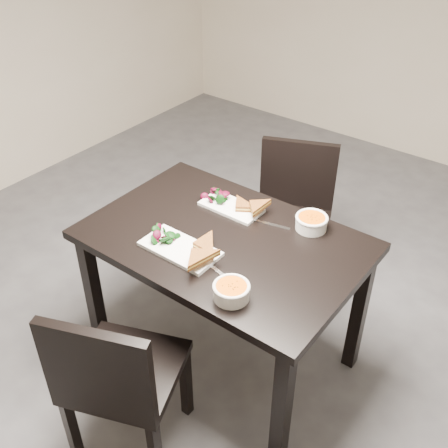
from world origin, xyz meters
name	(u,v)px	position (x,y,z in m)	size (l,w,h in m)	color
ground	(273,345)	(0.00, 0.00, 0.00)	(5.00, 5.00, 0.00)	#47474C
table	(224,255)	(-0.17, -0.20, 0.65)	(1.20, 0.80, 0.75)	black
chair_near	(116,378)	(-0.17, -0.88, 0.48)	(0.54, 0.54, 0.85)	black
chair_far	(293,209)	(-0.24, 0.53, 0.48)	(0.55, 0.55, 0.85)	black
plate_near	(180,249)	(-0.26, -0.39, 0.76)	(0.34, 0.17, 0.02)	white
sandwich_near	(194,246)	(-0.20, -0.37, 0.79)	(0.17, 0.13, 0.06)	brown
salad_near	(162,234)	(-0.36, -0.39, 0.79)	(0.11, 0.10, 0.05)	black
soup_bowl_near	(231,291)	(0.08, -0.49, 0.79)	(0.14, 0.14, 0.06)	white
cutlery_near	(220,273)	(-0.04, -0.40, 0.75)	(0.18, 0.02, 0.00)	silver
plate_far	(231,207)	(-0.28, 0.00, 0.76)	(0.29, 0.15, 0.01)	white
sandwich_far	(241,208)	(-0.22, -0.01, 0.79)	(0.15, 0.11, 0.05)	brown
salad_far	(214,195)	(-0.38, 0.00, 0.78)	(0.09, 0.08, 0.04)	black
soup_bowl_far	(311,222)	(0.10, 0.09, 0.79)	(0.15, 0.15, 0.07)	white
cutlery_far	(271,224)	(-0.06, 0.00, 0.75)	(0.18, 0.02, 0.00)	silver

